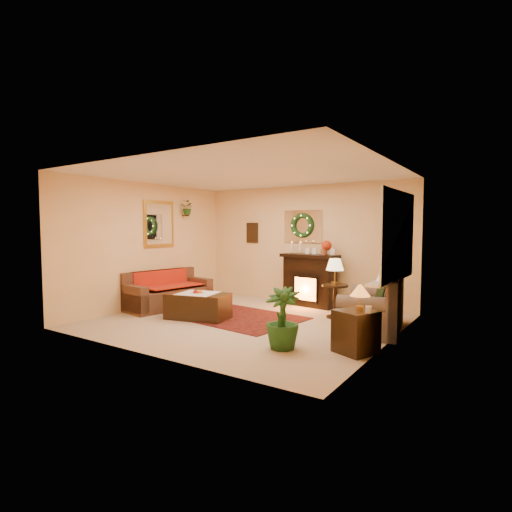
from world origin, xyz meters
The scene contains 31 objects.
floor centered at (0.00, 0.00, 0.00)m, with size 5.00×5.00×0.00m, color beige.
ceiling centered at (0.00, 0.00, 2.60)m, with size 5.00×5.00×0.00m, color white.
wall_back centered at (0.00, 2.25, 1.30)m, with size 5.00×5.00×0.00m, color #EFD88C.
wall_front centered at (0.00, -2.25, 1.30)m, with size 5.00×5.00×0.00m, color #EFD88C.
wall_left centered at (-2.50, 0.00, 1.30)m, with size 4.50×4.50×0.00m, color #EFD88C.
wall_right centered at (2.50, 0.00, 1.30)m, with size 4.50×4.50×0.00m, color #EFD88C.
area_rug centered at (-0.25, 0.19, 0.01)m, with size 2.20×1.65×0.01m, color maroon.
sofa centered at (-2.04, 0.12, 0.43)m, with size 0.79×1.80×0.77m, color brown.
red_throw centered at (-2.11, 0.25, 0.46)m, with size 0.81×1.32×0.02m, color red.
fireplace centered at (0.33, 1.92, 0.55)m, with size 1.13×0.36×1.04m, color black.
poinsettia centered at (0.71, 1.93, 1.30)m, with size 0.21×0.21×0.21m, color red.
mantel_candle_a centered at (-0.08, 1.88, 1.26)m, with size 0.06×0.06×0.18m, color beige.
mantel_candle_b centered at (0.12, 1.91, 1.26)m, with size 0.07×0.07×0.20m, color white.
mantel_mirror centered at (0.00, 2.23, 1.70)m, with size 0.92×0.02×0.72m, color white.
wreath centered at (0.00, 2.19, 1.72)m, with size 0.55×0.55×0.11m, color #194719.
wall_art centered at (-1.35, 2.23, 1.55)m, with size 0.32×0.03×0.48m, color #381E11.
gold_mirror centered at (-2.48, 0.30, 1.75)m, with size 0.03×0.84×1.00m, color gold.
hanging_plant centered at (-2.34, 1.05, 1.97)m, with size 0.33×0.28×0.36m, color #194719.
loveseat centered at (2.06, 0.69, 0.42)m, with size 0.88×1.52×0.88m, color tan.
window_frame centered at (2.48, 0.55, 1.55)m, with size 0.03×1.86×1.36m, color white.
window_glass centered at (2.47, 0.55, 1.55)m, with size 0.02×1.70×1.22m, color black.
window_sill centered at (2.38, 0.55, 0.87)m, with size 0.22×1.86×0.04m, color white.
mini_tree centered at (2.40, 0.13, 1.04)m, with size 0.21×0.21×0.32m, color white.
sill_plant centered at (2.37, 1.23, 1.08)m, with size 0.27×0.22×0.50m, color #1D5C22.
side_table_round centered at (1.22, 1.15, 0.33)m, with size 0.48×0.48×0.62m, color black.
lamp_cream centered at (1.22, 1.13, 0.88)m, with size 0.32×0.32×0.49m, color beige.
end_table_square centered at (2.26, -0.66, 0.27)m, with size 0.47×0.47×0.57m, color #371F10.
lamp_tiffany centered at (2.30, -0.62, 0.74)m, with size 0.27×0.27×0.39m, color #FCAB38.
coffee_table centered at (-0.85, -0.30, 0.21)m, with size 1.11×0.61×0.47m, color #4F2315.
fruit_bowl centered at (-0.85, -0.32, 0.45)m, with size 0.26×0.26×0.06m, color silver.
floor_palm centered at (1.35, -1.04, 0.45)m, with size 1.42×1.42×2.54m, color #1D531F.
Camera 1 is at (4.03, -5.75, 1.66)m, focal length 28.00 mm.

